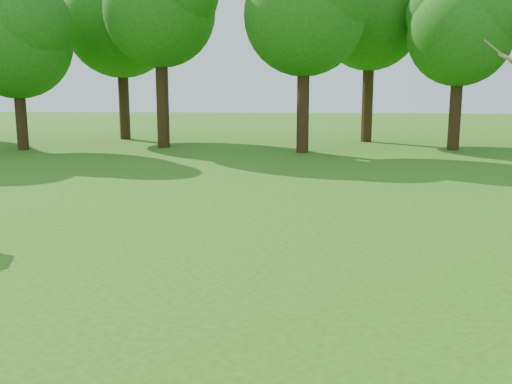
# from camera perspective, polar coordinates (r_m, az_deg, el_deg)

# --- Properties ---
(ground) EXTENTS (120.00, 120.00, 0.00)m
(ground) POSITION_cam_1_polar(r_m,az_deg,el_deg) (7.62, -20.06, -14.37)
(ground) COLOR #266613
(ground) RESTS_ON ground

